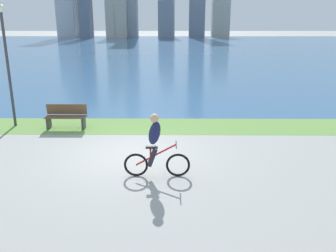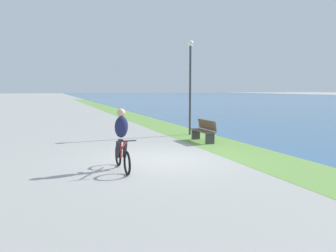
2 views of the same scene
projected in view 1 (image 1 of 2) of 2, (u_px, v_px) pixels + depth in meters
ground_plane at (132, 155)px, 10.40m from camera, size 300.00×300.00×0.00m
grass_strip_bayside at (140, 126)px, 13.32m from camera, size 120.00×2.17×0.01m
bay_water_surface at (164, 47)px, 55.63m from camera, size 300.00×86.17×0.00m
cyclist_lead at (155, 146)px, 8.76m from camera, size 1.70×0.52×1.66m
bench_near_path at (66, 116)px, 12.96m from camera, size 1.50×0.47×0.90m
lamppost_tall at (6, 50)px, 12.58m from camera, size 0.28×0.28×4.42m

